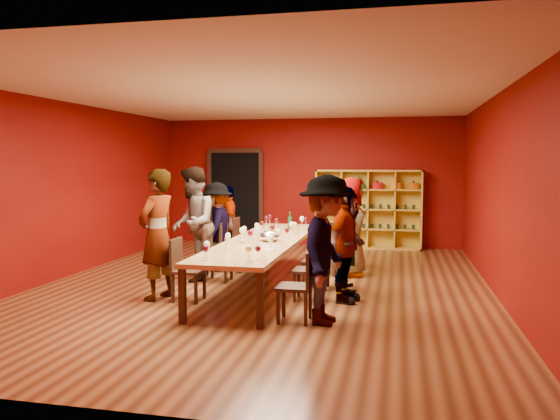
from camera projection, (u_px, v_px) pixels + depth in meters
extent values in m
cube|color=#562D16|center=(264.00, 287.00, 8.69)|extent=(7.10, 9.10, 0.02)
cube|color=#650805|center=(309.00, 182.00, 12.95)|extent=(7.10, 0.02, 3.00)
cube|color=#650805|center=(122.00, 224.00, 4.17)|extent=(7.10, 0.02, 3.00)
cube|color=#650805|center=(64.00, 190.00, 9.30)|extent=(0.02, 9.10, 3.00)
cube|color=#650805|center=(501.00, 195.00, 7.82)|extent=(0.02, 9.10, 3.00)
cube|color=silver|center=(264.00, 95.00, 8.43)|extent=(7.10, 9.10, 0.02)
cube|color=tan|center=(264.00, 241.00, 8.63)|extent=(1.10, 4.50, 0.06)
cube|color=black|center=(182.00, 296.00, 6.65)|extent=(0.08, 0.08, 0.69)
cube|color=black|center=(266.00, 244.00, 10.87)|extent=(0.08, 0.08, 0.69)
cube|color=black|center=(260.00, 300.00, 6.44)|extent=(0.08, 0.08, 0.69)
cube|color=black|center=(315.00, 246.00, 10.67)|extent=(0.08, 0.08, 0.69)
cube|color=black|center=(236.00, 198.00, 13.29)|extent=(1.20, 0.14, 2.20)
cube|color=black|center=(235.00, 151.00, 13.13)|extent=(1.32, 0.06, 0.10)
cube|color=black|center=(210.00, 198.00, 13.36)|extent=(0.10, 0.06, 2.20)
cube|color=black|center=(261.00, 199.00, 13.09)|extent=(0.10, 0.06, 2.20)
cube|color=gold|center=(317.00, 208.00, 12.73)|extent=(0.04, 0.40, 1.80)
cube|color=gold|center=(421.00, 210.00, 12.23)|extent=(0.04, 0.40, 1.80)
cube|color=gold|center=(369.00, 171.00, 12.41)|extent=(2.40, 0.40, 0.04)
cube|color=gold|center=(368.00, 247.00, 12.56)|extent=(2.40, 0.40, 0.04)
cube|color=gold|center=(369.00, 208.00, 12.67)|extent=(2.40, 0.02, 1.80)
cube|color=gold|center=(368.00, 229.00, 12.52)|extent=(2.36, 0.38, 0.03)
cube|color=gold|center=(368.00, 209.00, 12.48)|extent=(2.36, 0.38, 0.03)
cube|color=gold|center=(368.00, 190.00, 12.44)|extent=(2.36, 0.38, 0.03)
cube|color=gold|center=(342.00, 209.00, 12.61)|extent=(0.03, 0.38, 1.76)
cube|color=gold|center=(368.00, 209.00, 12.48)|extent=(0.03, 0.38, 1.76)
cube|color=gold|center=(395.00, 210.00, 12.36)|extent=(0.03, 0.38, 1.76)
cylinder|color=#C4600B|center=(325.00, 185.00, 12.65)|extent=(0.26, 0.26, 0.15)
sphere|color=black|center=(325.00, 181.00, 12.64)|extent=(0.05, 0.05, 0.05)
cylinder|color=navy|center=(342.00, 185.00, 12.56)|extent=(0.26, 0.26, 0.15)
sphere|color=black|center=(342.00, 181.00, 12.55)|extent=(0.05, 0.05, 0.05)
cylinder|color=#175C32|center=(360.00, 187.00, 12.48)|extent=(0.26, 0.26, 0.08)
cone|color=#175C32|center=(360.00, 180.00, 12.47)|extent=(0.24, 0.24, 0.22)
cylinder|color=red|center=(377.00, 186.00, 12.39)|extent=(0.26, 0.26, 0.15)
sphere|color=black|center=(377.00, 181.00, 12.38)|extent=(0.05, 0.05, 0.05)
cylinder|color=orange|center=(395.00, 186.00, 12.31)|extent=(0.26, 0.26, 0.15)
sphere|color=black|center=(395.00, 182.00, 12.30)|extent=(0.05, 0.05, 0.05)
cylinder|color=#C4600B|center=(413.00, 186.00, 12.22)|extent=(0.26, 0.26, 0.15)
sphere|color=black|center=(414.00, 182.00, 12.22)|extent=(0.05, 0.05, 0.05)
cylinder|color=black|center=(324.00, 225.00, 12.73)|extent=(0.07, 0.07, 0.10)
cylinder|color=black|center=(332.00, 225.00, 12.69)|extent=(0.07, 0.07, 0.10)
cylinder|color=black|center=(340.00, 225.00, 12.65)|extent=(0.07, 0.07, 0.10)
cylinder|color=black|center=(348.00, 225.00, 12.61)|extent=(0.07, 0.07, 0.10)
cylinder|color=black|center=(356.00, 226.00, 12.57)|extent=(0.07, 0.07, 0.10)
cylinder|color=black|center=(364.00, 226.00, 12.54)|extent=(0.07, 0.07, 0.10)
cylinder|color=black|center=(372.00, 226.00, 12.50)|extent=(0.07, 0.07, 0.10)
cylinder|color=black|center=(380.00, 226.00, 12.46)|extent=(0.07, 0.07, 0.10)
cylinder|color=black|center=(388.00, 226.00, 12.42)|extent=(0.07, 0.07, 0.10)
cylinder|color=black|center=(397.00, 227.00, 12.38)|extent=(0.07, 0.07, 0.10)
cylinder|color=black|center=(405.00, 227.00, 12.34)|extent=(0.07, 0.07, 0.10)
cylinder|color=black|center=(413.00, 227.00, 12.30)|extent=(0.07, 0.07, 0.10)
cylinder|color=black|center=(324.00, 206.00, 12.69)|extent=(0.07, 0.07, 0.10)
cylinder|color=black|center=(332.00, 206.00, 12.65)|extent=(0.07, 0.07, 0.10)
cylinder|color=black|center=(340.00, 206.00, 12.61)|extent=(0.07, 0.07, 0.10)
cylinder|color=black|center=(348.00, 206.00, 12.57)|extent=(0.07, 0.07, 0.10)
cylinder|color=black|center=(356.00, 206.00, 12.54)|extent=(0.07, 0.07, 0.10)
cylinder|color=black|center=(364.00, 206.00, 12.50)|extent=(0.07, 0.07, 0.10)
cylinder|color=black|center=(372.00, 206.00, 12.46)|extent=(0.07, 0.07, 0.10)
cylinder|color=black|center=(380.00, 207.00, 12.42)|extent=(0.07, 0.07, 0.10)
cylinder|color=black|center=(389.00, 207.00, 12.38)|extent=(0.07, 0.07, 0.10)
cylinder|color=black|center=(397.00, 207.00, 12.34)|extent=(0.07, 0.07, 0.10)
cylinder|color=black|center=(405.00, 207.00, 12.30)|extent=(0.07, 0.07, 0.10)
cylinder|color=black|center=(414.00, 207.00, 12.26)|extent=(0.07, 0.07, 0.10)
cube|color=black|center=(189.00, 271.00, 7.75)|extent=(0.42, 0.42, 0.04)
cube|color=black|center=(176.00, 254.00, 7.76)|extent=(0.04, 0.40, 0.44)
cube|color=black|center=(173.00, 289.00, 7.63)|extent=(0.04, 0.04, 0.41)
cube|color=black|center=(196.00, 290.00, 7.56)|extent=(0.04, 0.04, 0.41)
cube|color=black|center=(182.00, 283.00, 7.97)|extent=(0.04, 0.04, 0.41)
cube|color=black|center=(204.00, 284.00, 7.89)|extent=(0.04, 0.04, 0.41)
imported|color=#131635|center=(157.00, 235.00, 7.80)|extent=(0.66, 0.79, 1.88)
cube|color=black|center=(219.00, 255.00, 9.03)|extent=(0.42, 0.42, 0.04)
cube|color=black|center=(207.00, 241.00, 9.05)|extent=(0.04, 0.40, 0.44)
cube|color=black|center=(205.00, 270.00, 8.92)|extent=(0.04, 0.04, 0.41)
cube|color=black|center=(225.00, 271.00, 8.85)|extent=(0.04, 0.04, 0.41)
cube|color=black|center=(212.00, 266.00, 9.25)|extent=(0.04, 0.04, 0.41)
cube|color=black|center=(232.00, 267.00, 9.18)|extent=(0.04, 0.04, 0.41)
imported|color=#16183D|center=(193.00, 224.00, 9.08)|extent=(0.76, 1.03, 1.90)
cube|color=black|center=(234.00, 248.00, 9.86)|extent=(0.42, 0.42, 0.04)
cube|color=black|center=(224.00, 234.00, 9.88)|extent=(0.04, 0.40, 0.44)
cube|color=black|center=(222.00, 261.00, 9.75)|extent=(0.04, 0.04, 0.41)
cube|color=black|center=(240.00, 262.00, 9.68)|extent=(0.04, 0.04, 0.41)
cube|color=black|center=(228.00, 258.00, 10.09)|extent=(0.04, 0.04, 0.41)
cube|color=black|center=(245.00, 259.00, 10.01)|extent=(0.04, 0.04, 0.41)
imported|color=#4D4E52|center=(217.00, 227.00, 9.90)|extent=(0.50, 1.07, 1.61)
cube|color=black|center=(246.00, 241.00, 10.64)|extent=(0.42, 0.42, 0.04)
cube|color=black|center=(236.00, 229.00, 10.66)|extent=(0.04, 0.40, 0.44)
cube|color=black|center=(235.00, 254.00, 10.53)|extent=(0.04, 0.04, 0.41)
cube|color=black|center=(252.00, 255.00, 10.46)|extent=(0.04, 0.04, 0.41)
cube|color=black|center=(240.00, 251.00, 10.86)|extent=(0.04, 0.04, 0.41)
cube|color=black|center=(256.00, 252.00, 10.79)|extent=(0.04, 0.04, 0.41)
imported|color=silver|center=(228.00, 224.00, 10.68)|extent=(0.72, 0.97, 1.51)
cube|color=black|center=(295.00, 287.00, 6.74)|extent=(0.42, 0.42, 0.04)
cube|color=black|center=(310.00, 269.00, 6.68)|extent=(0.04, 0.40, 0.44)
cube|color=black|center=(278.00, 308.00, 6.63)|extent=(0.04, 0.04, 0.41)
cube|color=black|center=(306.00, 309.00, 6.56)|extent=(0.04, 0.04, 0.41)
cube|color=black|center=(284.00, 301.00, 6.96)|extent=(0.04, 0.04, 0.41)
cube|color=black|center=(310.00, 302.00, 6.89)|extent=(0.04, 0.04, 0.41)
imported|color=#5988B8|center=(326.00, 250.00, 6.61)|extent=(0.58, 1.21, 1.83)
cube|color=black|center=(309.00, 270.00, 7.78)|extent=(0.42, 0.42, 0.04)
cube|color=black|center=(322.00, 254.00, 7.72)|extent=(0.04, 0.40, 0.44)
cube|color=black|center=(295.00, 288.00, 7.67)|extent=(0.04, 0.04, 0.41)
cube|color=black|center=(319.00, 289.00, 7.60)|extent=(0.04, 0.04, 0.41)
cube|color=black|center=(299.00, 283.00, 8.01)|extent=(0.04, 0.04, 0.41)
cube|color=black|center=(322.00, 284.00, 7.93)|extent=(0.04, 0.04, 0.41)
imported|color=#46464A|center=(345.00, 245.00, 7.64)|extent=(0.64, 1.03, 1.63)
cube|color=black|center=(316.00, 261.00, 8.51)|extent=(0.42, 0.42, 0.04)
cube|color=black|center=(328.00, 246.00, 8.45)|extent=(0.04, 0.40, 0.44)
cube|color=black|center=(304.00, 277.00, 8.40)|extent=(0.04, 0.04, 0.41)
cube|color=black|center=(325.00, 278.00, 8.33)|extent=(0.04, 0.04, 0.41)
cube|color=black|center=(307.00, 273.00, 8.73)|extent=(0.04, 0.04, 0.41)
cube|color=black|center=(328.00, 274.00, 8.66)|extent=(0.04, 0.04, 0.41)
imported|color=#46454A|center=(345.00, 241.00, 8.39)|extent=(0.66, 1.47, 1.54)
cube|color=black|center=(325.00, 250.00, 9.58)|extent=(0.42, 0.42, 0.04)
cube|color=black|center=(336.00, 237.00, 9.52)|extent=(0.04, 0.40, 0.44)
cube|color=black|center=(314.00, 264.00, 9.47)|extent=(0.04, 0.04, 0.41)
cube|color=black|center=(334.00, 265.00, 9.40)|extent=(0.04, 0.04, 0.41)
cube|color=black|center=(317.00, 261.00, 9.80)|extent=(0.04, 0.04, 0.41)
cube|color=black|center=(336.00, 261.00, 9.73)|extent=(0.04, 0.04, 0.41)
imported|color=#141B39|center=(350.00, 227.00, 9.45)|extent=(0.49, 0.85, 1.71)
cube|color=black|center=(330.00, 244.00, 10.26)|extent=(0.42, 0.42, 0.04)
cube|color=black|center=(340.00, 232.00, 10.20)|extent=(0.04, 0.40, 0.44)
cube|color=black|center=(320.00, 257.00, 10.15)|extent=(0.04, 0.04, 0.41)
cube|color=black|center=(338.00, 258.00, 10.08)|extent=(0.04, 0.04, 0.41)
cube|color=black|center=(322.00, 254.00, 10.48)|extent=(0.04, 0.04, 0.41)
cube|color=black|center=(340.00, 255.00, 10.41)|extent=(0.04, 0.04, 0.41)
imported|color=#6081C6|center=(352.00, 225.00, 10.14)|extent=(0.61, 0.70, 1.61)
cylinder|color=white|center=(207.00, 257.00, 6.99)|extent=(0.07, 0.07, 0.01)
cylinder|color=white|center=(207.00, 252.00, 6.99)|extent=(0.01, 0.01, 0.12)
ellipsoid|color=white|center=(207.00, 245.00, 6.98)|extent=(0.09, 0.09, 0.10)
cylinder|color=white|center=(306.00, 226.00, 10.47)|extent=(0.06, 0.06, 0.01)
cylinder|color=white|center=(306.00, 223.00, 10.46)|extent=(0.01, 0.01, 0.10)
ellipsoid|color=#430710|center=(306.00, 219.00, 10.45)|extent=(0.07, 0.07, 0.08)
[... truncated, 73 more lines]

